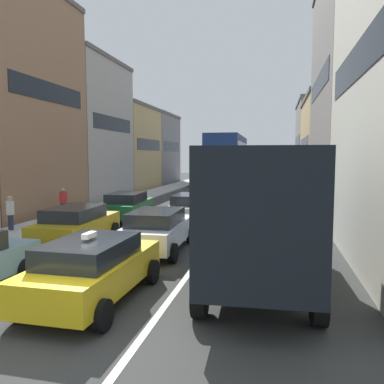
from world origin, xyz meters
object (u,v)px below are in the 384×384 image
object	(u,v)px
sedan_left_lane_third	(127,206)
bus_far_queue_secondary	(211,170)
hatchback_centre_lane_third	(192,208)
bus_mid_queue_primary	(228,163)
taxi_centre_lane_front	(93,268)
coupe_centre_lane_fourth	(210,198)
sedan_right_lane_behind_truck	(260,216)
removalist_box_truck	(259,211)
pedestrian_near_kerb	(10,212)
sedan_centre_lane_second	(157,229)
pedestrian_mid_sidewalk	(63,201)
wagon_left_lane_second	(76,224)

from	to	relation	value
sedan_left_lane_third	bus_far_queue_secondary	xyz separation A→B (m)	(-0.00, 26.90, 0.96)
hatchback_centre_lane_third	sedan_left_lane_third	bearing A→B (deg)	87.47
bus_mid_queue_primary	bus_far_queue_secondary	size ratio (longest dim) A/B	1.00
taxi_centre_lane_front	coupe_centre_lane_fourth	xyz separation A→B (m)	(0.12, 15.73, -0.00)
coupe_centre_lane_fourth	bus_far_queue_secondary	xyz separation A→B (m)	(-3.62, 22.14, 0.96)
coupe_centre_lane_fourth	sedan_right_lane_behind_truck	size ratio (longest dim) A/B	1.02
sedan_right_lane_behind_truck	hatchback_centre_lane_third	bearing A→B (deg)	58.55
removalist_box_truck	pedestrian_near_kerb	size ratio (longest dim) A/B	4.69
coupe_centre_lane_fourth	sedan_centre_lane_second	bearing A→B (deg)	175.92
coupe_centre_lane_fourth	pedestrian_near_kerb	size ratio (longest dim) A/B	2.65
bus_mid_queue_primary	pedestrian_mid_sidewalk	size ratio (longest dim) A/B	6.34
bus_mid_queue_primary	pedestrian_mid_sidewalk	distance (m)	15.54
wagon_left_lane_second	bus_mid_queue_primary	distance (m)	19.79
coupe_centre_lane_fourth	pedestrian_mid_sidewalk	xyz separation A→B (m)	(-7.41, -4.65, 0.15)
hatchback_centre_lane_third	sedan_left_lane_third	xyz separation A→B (m)	(-3.49, 0.08, 0.00)
taxi_centre_lane_front	sedan_left_lane_third	xyz separation A→B (m)	(-3.50, 10.96, -0.00)
pedestrian_mid_sidewalk	coupe_centre_lane_fourth	bearing A→B (deg)	-130.89
wagon_left_lane_second	pedestrian_mid_sidewalk	size ratio (longest dim) A/B	2.62
bus_far_queue_secondary	pedestrian_mid_sidewalk	bearing A→B (deg)	171.70
taxi_centre_lane_front	sedan_left_lane_third	size ratio (longest dim) A/B	0.98
hatchback_centre_lane_third	pedestrian_near_kerb	bearing A→B (deg)	118.53
coupe_centre_lane_fourth	bus_far_queue_secondary	distance (m)	22.45
hatchback_centre_lane_third	sedan_right_lane_behind_truck	distance (m)	4.09
pedestrian_near_kerb	pedestrian_mid_sidewalk	world-z (taller)	same
sedan_centre_lane_second	pedestrian_mid_sidewalk	distance (m)	9.55
removalist_box_truck	coupe_centre_lane_fourth	distance (m)	14.25
pedestrian_mid_sidewalk	pedestrian_near_kerb	bearing A→B (deg)	106.90
sedan_centre_lane_second	hatchback_centre_lane_third	bearing A→B (deg)	-1.15
pedestrian_near_kerb	sedan_centre_lane_second	bearing A→B (deg)	-70.59
hatchback_centre_lane_third	bus_mid_queue_primary	bearing A→B (deg)	-1.79
wagon_left_lane_second	bus_mid_queue_primary	bearing A→B (deg)	-11.84
sedan_centre_lane_second	coupe_centre_lane_fourth	size ratio (longest dim) A/B	0.99
removalist_box_truck	bus_mid_queue_primary	bearing A→B (deg)	6.88
sedan_left_lane_third	bus_far_queue_secondary	distance (m)	26.91
hatchback_centre_lane_third	bus_mid_queue_primary	world-z (taller)	bus_mid_queue_primary
removalist_box_truck	hatchback_centre_lane_third	distance (m)	9.72
sedan_right_lane_behind_truck	bus_far_queue_secondary	bearing A→B (deg)	13.53
wagon_left_lane_second	removalist_box_truck	bearing A→B (deg)	-116.55
sedan_centre_lane_second	coupe_centre_lane_fourth	xyz separation A→B (m)	(0.10, 10.79, 0.00)
sedan_centre_lane_second	sedan_right_lane_behind_truck	distance (m)	5.14
wagon_left_lane_second	bus_mid_queue_primary	world-z (taller)	bus_mid_queue_primary
pedestrian_mid_sidewalk	sedan_right_lane_behind_truck	bearing A→B (deg)	-175.22
taxi_centre_lane_front	wagon_left_lane_second	distance (m)	6.17
sedan_centre_lane_second	hatchback_centre_lane_third	xyz separation A→B (m)	(-0.03, 5.95, 0.00)
removalist_box_truck	bus_mid_queue_primary	xyz separation A→B (m)	(-3.60, 22.62, 0.86)
hatchback_centre_lane_third	sedan_left_lane_third	distance (m)	3.49
wagon_left_lane_second	sedan_left_lane_third	distance (m)	5.75
sedan_left_lane_third	coupe_centre_lane_fourth	bearing A→B (deg)	-40.87
sedan_centre_lane_second	sedan_left_lane_third	size ratio (longest dim) A/B	0.99
wagon_left_lane_second	pedestrian_mid_sidewalk	distance (m)	7.10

